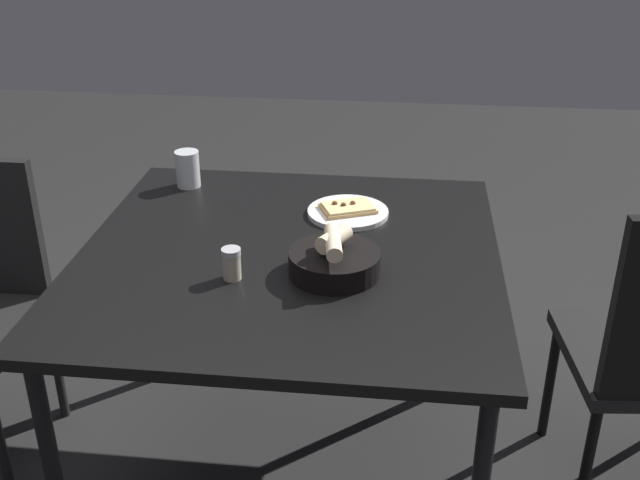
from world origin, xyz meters
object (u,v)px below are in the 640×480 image
Objects in this scene: pizza_plate at (348,211)px; beer_glass at (188,171)px; bread_basket at (335,260)px; dining_table at (289,271)px; pepper_shaker at (232,265)px.

pizza_plate is 0.53m from beer_glass.
bread_basket is at bearing 179.34° from pizza_plate.
dining_table is 4.83× the size of bread_basket.
pizza_plate is at bearing -0.66° from bread_basket.
pizza_plate is at bearing -107.34° from beer_glass.
bread_basket reaches higher than pizza_plate.
dining_table is 0.29m from pizza_plate.
pepper_shaker is at bearing 148.48° from pizza_plate.
beer_glass is at bearing 42.89° from dining_table.
beer_glass reaches higher than dining_table.
pizza_plate is (0.25, -0.13, 0.07)m from dining_table.
pizza_plate is 0.47m from pepper_shaker.
pizza_plate is at bearing -28.54° from dining_table.
pepper_shaker is (-0.05, 0.24, -0.00)m from bread_basket.
pizza_plate reaches higher than dining_table.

